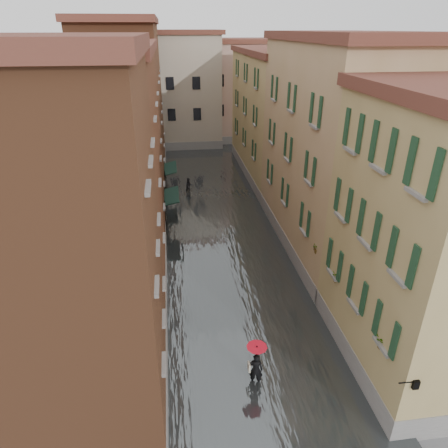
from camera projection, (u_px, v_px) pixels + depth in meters
ground at (250, 340)px, 19.43m from camera, size 120.00×120.00×0.00m
floodwater at (218, 222)px, 30.95m from camera, size 10.00×60.00×0.20m
building_left_near at (70, 255)px, 13.95m from camera, size 6.00×8.00×13.00m
building_left_mid at (109, 166)px, 23.84m from camera, size 6.00×14.00×12.50m
building_left_far at (128, 108)px, 36.85m from camera, size 6.00×16.00×14.00m
building_right_near at (435, 248)px, 15.95m from camera, size 6.00×8.00×11.50m
building_right_mid at (334, 153)px, 25.40m from camera, size 6.00×14.00×13.00m
building_right_far at (275, 118)px, 39.07m from camera, size 6.00×16.00×11.50m
building_end_cream at (170, 92)px, 50.00m from camera, size 12.00×9.00×13.00m
building_end_pink at (238, 92)px, 53.07m from camera, size 10.00×9.00×12.00m
awning_near at (171, 196)px, 29.45m from camera, size 1.09×3.24×2.80m
awning_far at (170, 169)px, 35.25m from camera, size 1.09×3.37×2.80m
wall_lantern at (414, 383)px, 13.28m from camera, size 0.71×0.22×0.35m
window_planters at (343, 278)px, 18.03m from camera, size 0.59×7.89×0.84m
pedestrian_main at (256, 363)px, 16.50m from camera, size 0.86×0.86×2.06m
pedestrian_far at (189, 186)px, 36.20m from camera, size 0.87×0.77×1.52m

